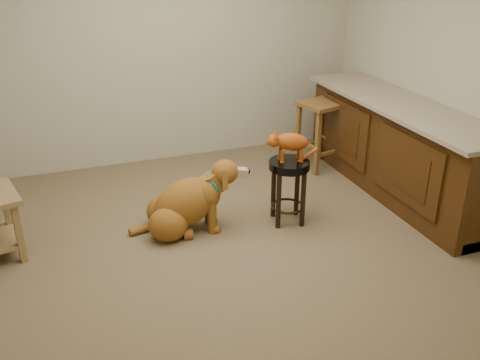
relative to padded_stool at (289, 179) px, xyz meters
name	(u,v)px	position (x,y,z in m)	size (l,w,h in m)	color
floor	(225,238)	(-0.64, -0.09, -0.42)	(4.50, 4.00, 0.01)	brown
room_shell	(222,42)	(-0.64, -0.09, 1.25)	(4.54, 4.04, 2.62)	#AEA88C
cabinet_run	(399,151)	(1.31, 0.21, 0.02)	(0.70, 2.56, 0.94)	#44260C
padded_stool	(289,179)	(0.00, 0.00, 0.00)	(0.36, 0.36, 0.60)	black
wood_stool	(319,134)	(0.86, 1.04, -0.03)	(0.49, 0.49, 0.76)	brown
golden_retriever	(186,204)	(-0.91, 0.15, -0.17)	(1.08, 0.57, 0.69)	brown
tabby_kitten	(289,143)	(-0.01, 0.00, 0.34)	(0.51, 0.21, 0.31)	#8F3C0E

